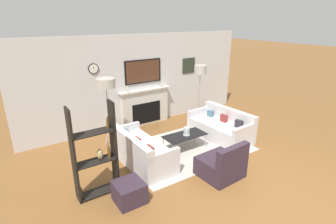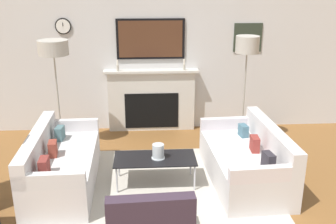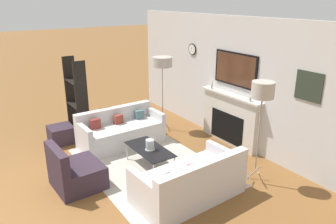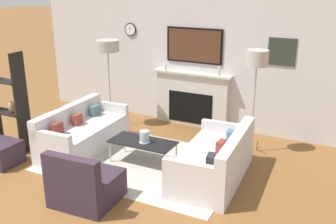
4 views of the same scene
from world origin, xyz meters
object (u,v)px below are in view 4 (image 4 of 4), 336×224
object	(u,v)px
couch_right	(215,162)
shelf_unit	(7,104)
floor_lamp_left	(108,47)
ottoman	(3,153)
coffee_table	(143,143)
floor_lamp_right	(257,60)
hurricane_candle	(144,137)
couch_left	(82,134)
armchair	(85,185)

from	to	relation	value
couch_right	shelf_unit	bearing A→B (deg)	-171.81
floor_lamp_left	ottoman	bearing A→B (deg)	-103.74
coffee_table	floor_lamp_right	size ratio (longest dim) A/B	0.60
ottoman	hurricane_candle	bearing A→B (deg)	26.77
couch_left	coffee_table	bearing A→B (deg)	-0.11
couch_left	couch_right	bearing A→B (deg)	0.08
armchair	ottoman	xyz separation A→B (m)	(-1.94, 0.33, -0.07)
shelf_unit	couch_right	bearing A→B (deg)	8.19
shelf_unit	ottoman	world-z (taller)	shelf_unit
couch_right	floor_lamp_right	xyz separation A→B (m)	(0.23, 1.23, 1.35)
couch_right	coffee_table	world-z (taller)	couch_right
couch_right	floor_lamp_right	world-z (taller)	floor_lamp_right
hurricane_candle	ottoman	xyz separation A→B (m)	(-2.08, -1.05, -0.28)
couch_left	coffee_table	world-z (taller)	couch_left
shelf_unit	hurricane_candle	bearing A→B (deg)	11.70
coffee_table	floor_lamp_right	world-z (taller)	floor_lamp_right
shelf_unit	floor_lamp_right	bearing A→B (deg)	24.34
coffee_table	shelf_unit	xyz separation A→B (m)	(-2.41, -0.52, 0.47)
floor_lamp_right	shelf_unit	distance (m)	4.34
couch_right	hurricane_candle	xyz separation A→B (m)	(-1.20, -0.02, 0.19)
couch_left	armchair	distance (m)	1.80
shelf_unit	floor_lamp_left	bearing A→B (deg)	61.88
floor_lamp_right	ottoman	world-z (taller)	floor_lamp_right
armchair	floor_lamp_right	size ratio (longest dim) A/B	0.47
couch_left	shelf_unit	xyz separation A→B (m)	(-1.17, -0.52, 0.53)
floor_lamp_right	coffee_table	bearing A→B (deg)	-139.91
couch_left	floor_lamp_right	distance (m)	3.27
hurricane_candle	shelf_unit	bearing A→B (deg)	-168.30
hurricane_candle	floor_lamp_left	size ratio (longest dim) A/B	0.11
couch_left	armchair	xyz separation A→B (m)	(1.14, -1.40, -0.03)
hurricane_candle	floor_lamp_left	bearing A→B (deg)	140.51
couch_right	armchair	bearing A→B (deg)	-133.75
hurricane_candle	couch_right	bearing A→B (deg)	0.86
coffee_table	floor_lamp_right	bearing A→B (deg)	40.09
armchair	coffee_table	distance (m)	1.40
couch_right	hurricane_candle	size ratio (longest dim) A/B	9.01
coffee_table	shelf_unit	distance (m)	2.51
couch_right	hurricane_candle	world-z (taller)	couch_right
armchair	shelf_unit	bearing A→B (deg)	159.33
floor_lamp_left	shelf_unit	size ratio (longest dim) A/B	1.00
couch_left	armchair	size ratio (longest dim) A/B	2.14
armchair	hurricane_candle	size ratio (longest dim) A/B	4.29
floor_lamp_left	shelf_unit	distance (m)	2.15
hurricane_candle	floor_lamp_right	world-z (taller)	floor_lamp_right
armchair	shelf_unit	distance (m)	2.54
armchair	floor_lamp_right	world-z (taller)	floor_lamp_right
coffee_table	hurricane_candle	xyz separation A→B (m)	(0.04, -0.01, 0.11)
armchair	coffee_table	size ratio (longest dim) A/B	0.78
floor_lamp_right	ottoman	distance (m)	4.43
coffee_table	floor_lamp_left	distance (m)	2.30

